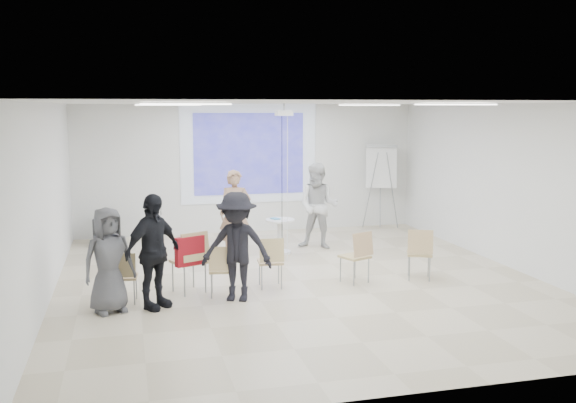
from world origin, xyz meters
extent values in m
cube|color=beige|center=(0.00, 0.00, -0.05)|extent=(8.00, 9.00, 0.10)
cube|color=white|center=(0.00, 0.00, 3.05)|extent=(8.00, 9.00, 0.10)
cube|color=silver|center=(0.00, 4.55, 1.50)|extent=(8.00, 0.10, 3.00)
cube|color=silver|center=(-4.05, 0.00, 1.50)|extent=(0.10, 9.00, 3.00)
cube|color=silver|center=(4.05, 0.00, 1.50)|extent=(0.10, 9.00, 3.00)
cube|color=silver|center=(0.00, 4.49, 1.85)|extent=(3.20, 0.01, 2.30)
cube|color=#3131A6|center=(0.00, 4.47, 1.85)|extent=(2.60, 0.01, 1.90)
cylinder|color=white|center=(0.16, 2.08, 0.02)|extent=(0.56, 0.56, 0.05)
cylinder|color=white|center=(0.16, 2.08, 0.34)|extent=(0.15, 0.15, 0.63)
cylinder|color=silver|center=(0.16, 2.08, 0.68)|extent=(0.76, 0.76, 0.04)
cube|color=white|center=(0.22, 2.07, 0.70)|extent=(0.24, 0.22, 0.01)
cube|color=#4098C0|center=(0.07, 2.11, 0.71)|extent=(0.20, 0.23, 0.01)
imported|color=tan|center=(-0.75, 2.05, 0.97)|extent=(0.79, 0.61, 1.95)
imported|color=silver|center=(1.05, 2.35, 0.99)|extent=(1.20, 1.13, 1.98)
cube|color=silver|center=(-0.57, 2.30, 1.28)|extent=(0.06, 0.12, 0.04)
cube|color=white|center=(0.87, 2.60, 1.33)|extent=(0.08, 0.11, 0.04)
cube|color=tan|center=(-2.88, -0.54, 0.40)|extent=(0.41, 0.41, 0.04)
cube|color=tan|center=(-2.90, -0.71, 0.62)|extent=(0.38, 0.12, 0.35)
cylinder|color=gray|center=(-3.05, -0.67, 0.19)|extent=(0.02, 0.02, 0.39)
cylinder|color=#95989D|center=(-2.75, -0.70, 0.19)|extent=(0.02, 0.02, 0.39)
cylinder|color=#93969B|center=(-3.01, -0.37, 0.19)|extent=(0.02, 0.02, 0.39)
cylinder|color=gray|center=(-2.72, -0.41, 0.19)|extent=(0.02, 0.02, 0.39)
cube|color=tan|center=(-1.89, -0.22, 0.50)|extent=(0.62, 0.62, 0.04)
cube|color=tan|center=(-1.80, -0.43, 0.78)|extent=(0.47, 0.28, 0.45)
cylinder|color=#919399|center=(-1.98, -0.47, 0.24)|extent=(0.03, 0.03, 0.49)
cylinder|color=gray|center=(-1.64, -0.32, 0.24)|extent=(0.03, 0.03, 0.49)
cylinder|color=gray|center=(-2.14, -0.13, 0.24)|extent=(0.03, 0.03, 0.49)
cylinder|color=gray|center=(-1.80, 0.03, 0.24)|extent=(0.03, 0.03, 0.49)
cube|color=tan|center=(-1.41, -0.53, 0.41)|extent=(0.44, 0.44, 0.04)
cube|color=tan|center=(-1.44, -0.71, 0.63)|extent=(0.39, 0.14, 0.36)
cylinder|color=gray|center=(-1.59, -0.66, 0.20)|extent=(0.02, 0.02, 0.40)
cylinder|color=#93969B|center=(-1.29, -0.71, 0.20)|extent=(0.02, 0.02, 0.40)
cylinder|color=gray|center=(-1.54, -0.36, 0.20)|extent=(0.02, 0.02, 0.40)
cylinder|color=gray|center=(-1.24, -0.41, 0.20)|extent=(0.02, 0.02, 0.40)
cube|color=tan|center=(-0.57, -0.26, 0.42)|extent=(0.43, 0.43, 0.04)
cube|color=tan|center=(-0.59, -0.45, 0.66)|extent=(0.40, 0.12, 0.38)
cylinder|color=gray|center=(-0.74, -0.41, 0.21)|extent=(0.02, 0.02, 0.41)
cylinder|color=gray|center=(-0.42, -0.44, 0.21)|extent=(0.02, 0.02, 0.41)
cylinder|color=gray|center=(-0.71, -0.09, 0.21)|extent=(0.02, 0.02, 0.41)
cylinder|color=#95989D|center=(-0.39, -0.12, 0.21)|extent=(0.02, 0.02, 0.41)
cube|color=tan|center=(0.87, -0.32, 0.44)|extent=(0.54, 0.54, 0.04)
cube|color=tan|center=(0.95, -0.51, 0.69)|extent=(0.41, 0.24, 0.39)
cylinder|color=#919399|center=(0.78, -0.54, 0.22)|extent=(0.03, 0.03, 0.43)
cylinder|color=gray|center=(1.09, -0.41, 0.22)|extent=(0.03, 0.03, 0.43)
cylinder|color=gray|center=(0.65, -0.24, 0.22)|extent=(0.03, 0.03, 0.43)
cylinder|color=gray|center=(0.96, -0.11, 0.22)|extent=(0.03, 0.03, 0.43)
cube|color=tan|center=(2.02, -0.40, 0.45)|extent=(0.55, 0.55, 0.04)
cube|color=tan|center=(1.94, -0.58, 0.69)|extent=(0.42, 0.24, 0.40)
cylinder|color=gray|center=(1.80, -0.49, 0.22)|extent=(0.03, 0.03, 0.44)
cylinder|color=#919599|center=(2.11, -0.62, 0.22)|extent=(0.03, 0.03, 0.44)
cylinder|color=gray|center=(1.93, -0.17, 0.22)|extent=(0.03, 0.03, 0.44)
cylinder|color=gray|center=(2.24, -0.31, 0.22)|extent=(0.03, 0.03, 0.44)
cube|color=#AA141F|center=(-1.89, -0.44, 0.72)|extent=(0.48, 0.30, 0.46)
imported|color=black|center=(-1.41, -0.51, 0.44)|extent=(0.33, 0.26, 0.02)
imported|color=black|center=(-2.47, -0.93, 0.97)|extent=(1.30, 1.25, 1.95)
imported|color=black|center=(-1.22, -0.84, 0.95)|extent=(1.39, 1.09, 1.89)
imported|color=#55565A|center=(-3.09, -0.95, 0.86)|extent=(0.98, 0.82, 1.72)
cylinder|color=gray|center=(2.89, 4.10, 0.94)|extent=(0.28, 0.32, 1.85)
cylinder|color=gray|center=(3.39, 3.94, 0.94)|extent=(0.40, 0.12, 1.85)
cylinder|color=#93959B|center=(3.24, 4.34, 0.94)|extent=(0.15, 0.40, 1.85)
cube|color=silver|center=(3.18, 4.14, 1.52)|extent=(0.76, 0.43, 1.04)
cube|color=gray|center=(3.19, 4.18, 1.99)|extent=(0.74, 0.29, 0.07)
cube|color=black|center=(-3.25, 3.79, 0.29)|extent=(0.59, 0.51, 0.51)
cube|color=gray|center=(-3.25, 3.79, 0.66)|extent=(0.42, 0.38, 0.23)
cylinder|color=black|center=(-3.42, 3.59, 0.03)|extent=(0.07, 0.07, 0.06)
cylinder|color=black|center=(-3.02, 3.68, 0.03)|extent=(0.07, 0.07, 0.06)
cylinder|color=black|center=(-3.49, 3.89, 0.03)|extent=(0.07, 0.07, 0.06)
cylinder|color=black|center=(-3.09, 3.98, 0.03)|extent=(0.07, 0.07, 0.06)
cube|color=white|center=(0.10, 1.50, 2.82)|extent=(0.30, 0.25, 0.10)
cylinder|color=gray|center=(0.10, 1.50, 2.93)|extent=(0.04, 0.04, 0.14)
cylinder|color=black|center=(0.04, 1.42, 1.39)|extent=(0.01, 0.01, 2.77)
cylinder|color=white|center=(0.14, 1.40, 1.39)|extent=(0.01, 0.01, 2.77)
cube|color=white|center=(-2.00, 2.00, 2.97)|extent=(1.20, 0.30, 0.02)
cube|color=white|center=(2.00, 2.00, 2.97)|extent=(1.20, 0.30, 0.02)
cube|color=white|center=(-2.00, -1.50, 2.97)|extent=(1.20, 0.30, 0.02)
cube|color=white|center=(2.00, -1.50, 2.97)|extent=(1.20, 0.30, 0.02)
camera|label=1|loc=(-2.81, -10.24, 2.93)|focal=40.00mm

